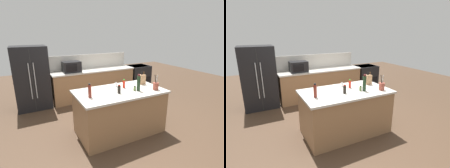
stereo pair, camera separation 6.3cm
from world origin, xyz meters
The scene contains 15 objects.
ground_plane centered at (0.00, 0.00, 0.00)m, with size 14.00×14.00×0.00m, color #473323.
back_counter_run centered at (0.30, 2.20, 0.47)m, with size 2.68×0.66×0.94m.
wall_backsplash centered at (0.30, 2.52, 1.17)m, with size 2.64×0.03×0.46m, color beige.
kitchen_island centered at (0.00, 0.00, 0.47)m, with size 1.83×1.03×0.94m.
refrigerator centered at (-1.53, 2.25, 0.87)m, with size 0.90×0.75×1.75m.
range_oven centered at (2.06, 2.20, 0.47)m, with size 0.76×0.65×0.92m.
microwave centered at (-0.41, 2.20, 1.10)m, with size 0.52×0.39×0.32m.
knife_block centered at (0.70, 0.17, 1.05)m, with size 0.14×0.11×0.29m.
utensil_crock centered at (0.69, -0.29, 1.02)m, with size 0.12×0.12×0.32m.
salt_shaker centered at (0.05, 0.26, 0.99)m, with size 0.05×0.05×0.11m.
spice_jar_oregano centered at (0.27, -0.14, 0.99)m, with size 0.05×0.05×0.10m.
hot_sauce_bottle centered at (0.17, 0.13, 1.03)m, with size 0.05×0.05×0.19m.
wine_bottle centered at (0.34, -0.18, 1.10)m, with size 0.07×0.07×0.35m.
vinegar_bottle centered at (-0.69, -0.08, 1.07)m, with size 0.06×0.06×0.27m.
soy_sauce_bottle centered at (-0.09, -0.13, 1.02)m, with size 0.06×0.06×0.17m.
Camera 2 is at (-1.67, -2.98, 2.10)m, focal length 28.00 mm.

